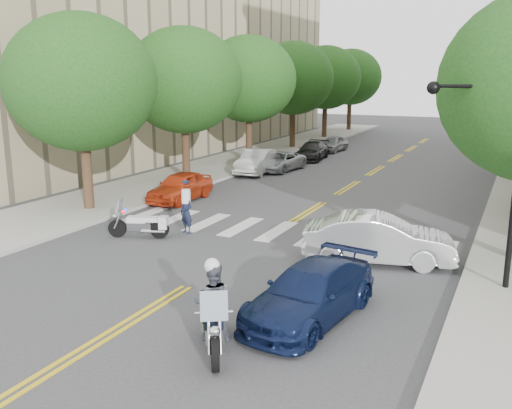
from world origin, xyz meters
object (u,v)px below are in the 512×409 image
Objects in this scene: motorcycle_parked at (144,224)px; sedan_blue at (310,293)px; motorcycle_police at (213,308)px; convertible at (378,239)px; officer_standing at (186,212)px.

sedan_blue is (8.00, -4.10, 0.16)m from motorcycle_parked.
motorcycle_police is 7.59m from convertible.
motorcycle_parked is 1.35× the size of officer_standing.
officer_standing is 7.40m from convertible.
motorcycle_parked is 0.46× the size of convertible.
officer_standing is 0.34× the size of convertible.
sedan_blue is (1.41, 2.35, -0.26)m from motorcycle_police.
sedan_blue is (6.92, -5.32, -0.14)m from officer_standing.
motorcycle_parked is 8.53m from convertible.
motorcycle_police is 1.06× the size of motorcycle_parked.
sedan_blue is at bearing 160.76° from convertible.
motorcycle_police reaches higher than officer_standing.
convertible is 1.03× the size of sedan_blue.
motorcycle_police is 9.44m from officer_standing.
officer_standing reaches higher than convertible.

